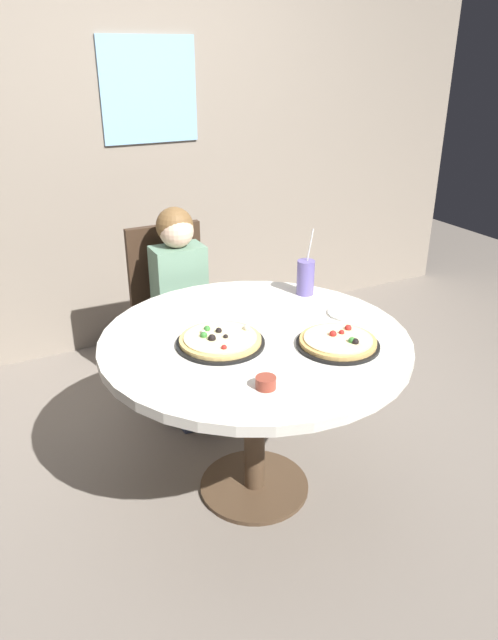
{
  "coord_description": "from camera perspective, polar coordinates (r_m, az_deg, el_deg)",
  "views": [
    {
      "loc": [
        -0.98,
        -1.81,
        1.77
      ],
      "look_at": [
        0.0,
        0.05,
        0.8
      ],
      "focal_mm": 32.87,
      "sensor_mm": 36.0,
      "label": 1
    }
  ],
  "objects": [
    {
      "name": "chair_wooden",
      "position": [
        3.15,
        -7.37,
        1.39
      ],
      "size": [
        0.41,
        0.41,
        0.95
      ],
      "color": "#382619",
      "rests_on": "ground_plane"
    },
    {
      "name": "dining_table",
      "position": [
        2.34,
        0.57,
        -3.73
      ],
      "size": [
        1.22,
        1.22,
        0.75
      ],
      "color": "silver",
      "rests_on": "ground_plane"
    },
    {
      "name": "soda_cup",
      "position": [
        2.68,
        5.53,
        4.17
      ],
      "size": [
        0.08,
        0.08,
        0.31
      ],
      "color": "#6659A5",
      "rests_on": "dining_table"
    },
    {
      "name": "wall_with_window",
      "position": [
        3.71,
        -13.15,
        19.24
      ],
      "size": [
        5.2,
        0.14,
        2.9
      ],
      "color": "gray",
      "rests_on": "ground_plane"
    },
    {
      "name": "pizza_veggie",
      "position": [
        2.23,
        -2.86,
        -1.96
      ],
      "size": [
        0.34,
        0.34,
        0.05
      ],
      "color": "black",
      "rests_on": "dining_table"
    },
    {
      "name": "sauce_bowl",
      "position": [
        1.95,
        1.65,
        -6.11
      ],
      "size": [
        0.07,
        0.07,
        0.04
      ],
      "primitive_type": "cylinder",
      "color": "brown",
      "rests_on": "dining_table"
    },
    {
      "name": "pizza_cheese",
      "position": [
        2.24,
        8.67,
        -2.13
      ],
      "size": [
        0.32,
        0.32,
        0.05
      ],
      "color": "black",
      "rests_on": "dining_table"
    },
    {
      "name": "plate_small",
      "position": [
        2.52,
        9.75,
        0.64
      ],
      "size": [
        0.18,
        0.18,
        0.01
      ],
      "primitive_type": "cylinder",
      "color": "white",
      "rests_on": "dining_table"
    },
    {
      "name": "ground_plane",
      "position": [
        2.71,
        0.51,
        -15.95
      ],
      "size": [
        8.0,
        8.0,
        0.0
      ],
      "primitive_type": "plane",
      "color": "slate"
    },
    {
      "name": "diner_child",
      "position": [
        3.01,
        -6.12,
        -0.64
      ],
      "size": [
        0.26,
        0.41,
        1.08
      ],
      "color": "#3F4766",
      "rests_on": "ground_plane"
    }
  ]
}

